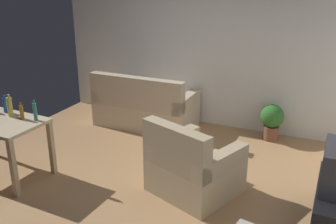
{
  "coord_description": "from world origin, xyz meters",
  "views": [
    {
      "loc": [
        2.07,
        -3.82,
        2.49
      ],
      "look_at": [
        0.1,
        0.5,
        0.75
      ],
      "focal_mm": 41.28,
      "sensor_mm": 36.0,
      "label": 1
    }
  ],
  "objects_px": {
    "bottle_tall": "(35,111)",
    "bottle_squat": "(10,107)",
    "potted_plant": "(272,120)",
    "armchair": "(192,168)",
    "bottle_amber": "(22,112)",
    "couch": "(144,108)",
    "bottle_blue": "(5,105)"
  },
  "relations": [
    {
      "from": "bottle_tall",
      "to": "bottle_squat",
      "type": "bearing_deg",
      "value": -176.76
    },
    {
      "from": "potted_plant",
      "to": "bottle_squat",
      "type": "bearing_deg",
      "value": -140.14
    },
    {
      "from": "potted_plant",
      "to": "bottle_squat",
      "type": "relative_size",
      "value": 1.98
    },
    {
      "from": "armchair",
      "to": "bottle_amber",
      "type": "distance_m",
      "value": 2.21
    },
    {
      "from": "bottle_squat",
      "to": "bottle_amber",
      "type": "height_order",
      "value": "bottle_squat"
    },
    {
      "from": "bottle_amber",
      "to": "bottle_tall",
      "type": "xyz_separation_m",
      "value": [
        0.18,
        0.04,
        0.02
      ]
    },
    {
      "from": "bottle_squat",
      "to": "potted_plant",
      "type": "bearing_deg",
      "value": 39.86
    },
    {
      "from": "potted_plant",
      "to": "couch",
      "type": "bearing_deg",
      "value": -171.39
    },
    {
      "from": "couch",
      "to": "bottle_blue",
      "type": "bearing_deg",
      "value": 64.14
    },
    {
      "from": "bottle_tall",
      "to": "bottle_amber",
      "type": "bearing_deg",
      "value": -168.61
    },
    {
      "from": "potted_plant",
      "to": "bottle_blue",
      "type": "distance_m",
      "value": 3.84
    },
    {
      "from": "potted_plant",
      "to": "bottle_tall",
      "type": "bearing_deg",
      "value": -136.27
    },
    {
      "from": "couch",
      "to": "bottle_squat",
      "type": "xyz_separation_m",
      "value": [
        -0.8,
        -2.08,
        0.58
      ]
    },
    {
      "from": "armchair",
      "to": "bottle_amber",
      "type": "xyz_separation_m",
      "value": [
        -2.09,
        -0.45,
        0.53
      ]
    },
    {
      "from": "armchair",
      "to": "bottle_tall",
      "type": "xyz_separation_m",
      "value": [
        -1.91,
        -0.41,
        0.55
      ]
    },
    {
      "from": "armchair",
      "to": "bottle_blue",
      "type": "height_order",
      "value": "bottle_blue"
    },
    {
      "from": "bottle_blue",
      "to": "potted_plant",
      "type": "bearing_deg",
      "value": 37.3
    },
    {
      "from": "bottle_blue",
      "to": "couch",
      "type": "bearing_deg",
      "value": 64.14
    },
    {
      "from": "armchair",
      "to": "bottle_blue",
      "type": "distance_m",
      "value": 2.55
    },
    {
      "from": "couch",
      "to": "potted_plant",
      "type": "xyz_separation_m",
      "value": [
        2.06,
        0.31,
        0.02
      ]
    },
    {
      "from": "armchair",
      "to": "bottle_squat",
      "type": "bearing_deg",
      "value": 30.72
    },
    {
      "from": "potted_plant",
      "to": "bottle_blue",
      "type": "relative_size",
      "value": 2.41
    },
    {
      "from": "couch",
      "to": "bottle_blue",
      "type": "xyz_separation_m",
      "value": [
        -0.97,
        -2.0,
        0.55
      ]
    },
    {
      "from": "bottle_squat",
      "to": "bottle_tall",
      "type": "height_order",
      "value": "bottle_squat"
    },
    {
      "from": "bottle_squat",
      "to": "bottle_tall",
      "type": "distance_m",
      "value": 0.39
    },
    {
      "from": "couch",
      "to": "armchair",
      "type": "bearing_deg",
      "value": 132.35
    },
    {
      "from": "bottle_blue",
      "to": "bottle_amber",
      "type": "xyz_separation_m",
      "value": [
        0.37,
        -0.1,
        -0.01
      ]
    },
    {
      "from": "potted_plant",
      "to": "bottle_amber",
      "type": "relative_size",
      "value": 2.63
    },
    {
      "from": "couch",
      "to": "bottle_amber",
      "type": "xyz_separation_m",
      "value": [
        -0.6,
        -2.09,
        0.54
      ]
    },
    {
      "from": "potted_plant",
      "to": "bottle_tall",
      "type": "distance_m",
      "value": 3.47
    },
    {
      "from": "couch",
      "to": "bottle_tall",
      "type": "relative_size",
      "value": 6.25
    },
    {
      "from": "couch",
      "to": "bottle_squat",
      "type": "height_order",
      "value": "bottle_squat"
    }
  ]
}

